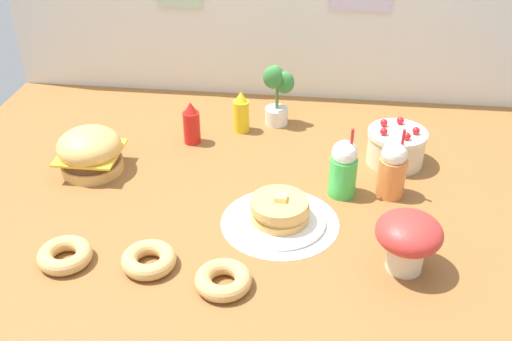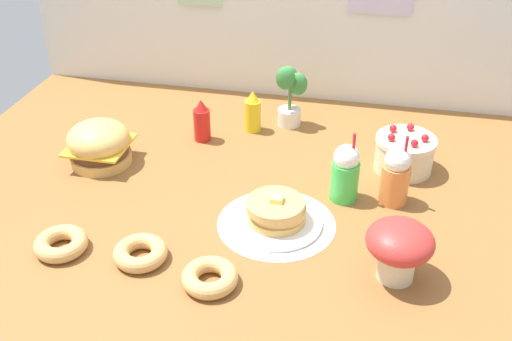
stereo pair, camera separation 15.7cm
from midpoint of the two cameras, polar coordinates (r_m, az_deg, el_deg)
name	(u,v)px [view 1 (the left image)]	position (r m, az deg, el deg)	size (l,w,h in m)	color
ground_plane	(242,203)	(2.08, -3.47, -3.13)	(2.35, 1.76, 0.02)	brown
back_wall	(269,8)	(2.68, -0.47, 15.10)	(2.35, 0.04, 0.80)	silver
doily_mat	(280,222)	(1.97, 0.00, -4.97)	(0.39, 0.39, 0.00)	white
burger	(90,151)	(2.30, -17.34, 1.69)	(0.23, 0.23, 0.17)	#DBA859
pancake_stack	(280,212)	(1.95, -0.03, -4.05)	(0.30, 0.30, 0.10)	white
layer_cake	(396,147)	(2.29, 11.21, 2.19)	(0.22, 0.22, 0.16)	beige
ketchup_bottle	(192,124)	(2.40, -7.99, 4.34)	(0.07, 0.07, 0.18)	red
mustard_bottle	(241,113)	(2.47, -3.24, 5.45)	(0.07, 0.07, 0.18)	yellow
cream_soda_cup	(343,168)	(2.06, 6.13, 0.14)	(0.10, 0.10, 0.26)	green
orange_float_cup	(393,169)	(2.08, 10.72, 0.08)	(0.10, 0.10, 0.26)	orange
donut_pink_glaze	(65,255)	(1.92, -19.93, -7.58)	(0.16, 0.16, 0.05)	tan
donut_chocolate	(149,259)	(1.83, -12.58, -8.27)	(0.16, 0.16, 0.05)	tan
donut_vanilla	(223,280)	(1.73, -5.76, -10.31)	(0.16, 0.16, 0.05)	tan
potted_plant	(277,92)	(2.50, 0.20, 7.40)	(0.12, 0.11, 0.27)	white
mushroom_stool	(408,237)	(1.76, 11.76, -6.29)	(0.19, 0.19, 0.18)	beige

